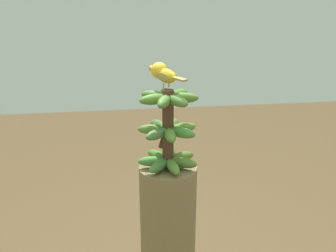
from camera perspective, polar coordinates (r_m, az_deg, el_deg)
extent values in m
cylinder|color=#4C2D1E|center=(1.61, 0.00, -0.57)|extent=(0.05, 0.05, 0.34)
ellipsoid|color=#4B742A|center=(1.61, 0.70, -5.95)|extent=(0.13, 0.06, 0.04)
ellipsoid|color=#486C29|center=(1.65, 2.13, -5.36)|extent=(0.10, 0.13, 0.04)
ellipsoid|color=#507124|center=(1.70, 1.92, -4.55)|extent=(0.09, 0.13, 0.04)
ellipsoid|color=#3E7637|center=(1.73, 0.32, -4.12)|extent=(0.13, 0.08, 0.04)
ellipsoid|color=#457624|center=(1.71, -1.50, -4.35)|extent=(0.13, 0.11, 0.04)
ellipsoid|color=#417E31|center=(1.66, -2.26, -5.09)|extent=(0.05, 0.13, 0.04)
ellipsoid|color=#3D6C32|center=(1.62, -1.31, -5.82)|extent=(0.12, 0.12, 0.04)
ellipsoid|color=#507F27|center=(1.64, 2.04, -0.29)|extent=(0.07, 0.13, 0.04)
ellipsoid|color=#4D752E|center=(1.67, 0.63, 0.14)|extent=(0.13, 0.09, 0.04)
ellipsoid|color=#406B32|center=(1.66, -1.22, 0.05)|extent=(0.13, 0.10, 0.04)
ellipsoid|color=#4E7827|center=(1.62, -2.21, -0.51)|extent=(0.07, 0.13, 0.04)
ellipsoid|color=#466E36|center=(1.57, -1.55, -1.14)|extent=(0.11, 0.13, 0.04)
ellipsoid|color=#487227|center=(1.56, 0.35, -1.35)|extent=(0.13, 0.05, 0.04)
ellipsoid|color=#417F30|center=(1.59, 1.96, -0.96)|extent=(0.11, 0.13, 0.04)
ellipsoid|color=#437430|center=(1.60, -1.90, 4.42)|extent=(0.11, 0.13, 0.04)
ellipsoid|color=#4D7927|center=(1.55, -2.02, 3.92)|extent=(0.08, 0.13, 0.04)
ellipsoid|color=#4B7933|center=(1.52, -0.57, 3.57)|extent=(0.13, 0.09, 0.04)
ellipsoid|color=#4F7731|center=(1.53, 1.34, 3.68)|extent=(0.13, 0.10, 0.04)
ellipsoid|color=#4B7529|center=(1.57, 2.18, 4.14)|extent=(0.06, 0.13, 0.04)
ellipsoid|color=#3D7C27|center=(1.62, 1.37, 4.58)|extent=(0.12, 0.12, 0.04)
ellipsoid|color=#3E6D35|center=(1.63, -0.40, 4.71)|extent=(0.13, 0.05, 0.04)
cone|color=#4C2D1E|center=(1.66, -0.82, -2.10)|extent=(0.04, 0.04, 0.06)
cylinder|color=#C68933|center=(1.61, 0.15, 6.05)|extent=(0.01, 0.01, 0.02)
cylinder|color=#C68933|center=(1.60, -0.65, 5.91)|extent=(0.01, 0.00, 0.02)
ellipsoid|color=gold|center=(1.60, -0.25, 7.31)|extent=(0.12, 0.09, 0.06)
ellipsoid|color=olive|center=(1.61, 0.54, 7.39)|extent=(0.08, 0.05, 0.04)
ellipsoid|color=olive|center=(1.58, -0.81, 7.17)|extent=(0.08, 0.05, 0.04)
cube|color=olive|center=(1.53, 1.69, 6.87)|extent=(0.07, 0.06, 0.01)
sphere|color=gold|center=(1.63, -1.30, 8.11)|extent=(0.07, 0.07, 0.07)
sphere|color=black|center=(1.62, -2.22, 8.22)|extent=(0.01, 0.01, 0.01)
cone|color=orange|center=(1.67, -2.16, 8.34)|extent=(0.04, 0.04, 0.02)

